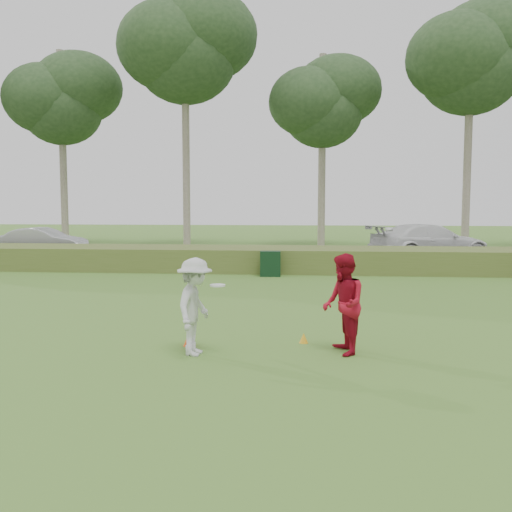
# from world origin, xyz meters

# --- Properties ---
(ground) EXTENTS (120.00, 120.00, 0.00)m
(ground) POSITION_xyz_m (0.00, 0.00, 0.00)
(ground) COLOR #3E6E24
(ground) RESTS_ON ground
(reed_strip) EXTENTS (80.00, 3.00, 0.90)m
(reed_strip) POSITION_xyz_m (0.00, 12.00, 0.45)
(reed_strip) COLOR #4C6026
(reed_strip) RESTS_ON ground
(park_road) EXTENTS (80.00, 6.00, 0.06)m
(park_road) POSITION_xyz_m (0.00, 17.00, 0.03)
(park_road) COLOR #2D2D2D
(park_road) RESTS_ON ground
(tree_2) EXTENTS (6.50, 6.50, 12.00)m
(tree_2) POSITION_xyz_m (-14.00, 24.00, 8.97)
(tree_2) COLOR gray
(tree_2) RESTS_ON ground
(tree_3) EXTENTS (7.80, 7.80, 15.50)m
(tree_3) POSITION_xyz_m (-6.00, 23.00, 11.60)
(tree_3) COLOR gray
(tree_3) RESTS_ON ground
(tree_4) EXTENTS (6.24, 6.24, 11.50)m
(tree_4) POSITION_xyz_m (2.00, 24.50, 8.59)
(tree_4) COLOR gray
(tree_4) RESTS_ON ground
(tree_5) EXTENTS (7.28, 7.28, 14.00)m
(tree_5) POSITION_xyz_m (10.00, 22.50, 10.47)
(tree_5) COLOR gray
(tree_5) RESTS_ON ground
(player_white) EXTENTS (0.92, 1.17, 1.70)m
(player_white) POSITION_xyz_m (-0.60, -0.82, 0.85)
(player_white) COLOR silver
(player_white) RESTS_ON ground
(player_red) EXTENTS (0.82, 0.97, 1.77)m
(player_red) POSITION_xyz_m (1.97, -0.52, 0.89)
(player_red) COLOR maroon
(player_red) RESTS_ON ground
(cone_orange) EXTENTS (0.23, 0.23, 0.25)m
(cone_orange) POSITION_xyz_m (-0.83, -0.22, 0.12)
(cone_orange) COLOR #FF4A0D
(cone_orange) RESTS_ON ground
(cone_yellow) EXTENTS (0.17, 0.17, 0.19)m
(cone_yellow) POSITION_xyz_m (1.28, 0.20, 0.10)
(cone_yellow) COLOR gold
(cone_yellow) RESTS_ON ground
(utility_cabinet) EXTENTS (0.77, 0.51, 0.92)m
(utility_cabinet) POSITION_xyz_m (-0.07, 10.11, 0.46)
(utility_cabinet) COLOR black
(utility_cabinet) RESTS_ON ground
(car_mid) EXTENTS (4.30, 1.59, 1.40)m
(car_mid) POSITION_xyz_m (-11.73, 16.38, 0.76)
(car_mid) COLOR #B4B5B8
(car_mid) RESTS_ON park_road
(car_right) EXTENTS (6.12, 4.21, 1.64)m
(car_right) POSITION_xyz_m (6.84, 16.39, 0.88)
(car_right) COLOR silver
(car_right) RESTS_ON park_road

